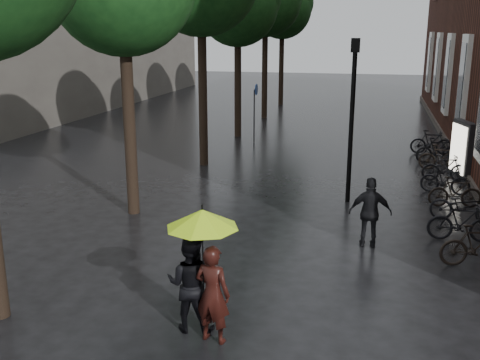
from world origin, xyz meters
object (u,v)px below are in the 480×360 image
(person_burgundy, at_px, (213,294))
(pedestrian_walking, at_px, (370,212))
(parked_bicycles, at_px, (448,179))
(lamp_post, at_px, (352,105))
(person_black, at_px, (190,283))
(ad_lightbox, at_px, (462,150))

(person_burgundy, xyz_separation_m, pedestrian_walking, (2.41, 4.86, 0.01))
(parked_bicycles, relative_size, lamp_post, 2.59)
(person_black, bearing_deg, ad_lightbox, -118.53)
(person_burgundy, xyz_separation_m, parked_bicycles, (4.72, 10.00, -0.36))
(ad_lightbox, relative_size, lamp_post, 0.42)
(person_burgundy, bearing_deg, ad_lightbox, -102.65)
(person_black, height_order, parked_bicycles, person_black)
(lamp_post, bearing_deg, person_black, -105.21)
(pedestrian_walking, distance_m, parked_bicycles, 5.65)
(pedestrian_walking, distance_m, ad_lightbox, 7.66)
(person_black, bearing_deg, person_burgundy, 148.42)
(person_black, bearing_deg, parked_bicycles, -120.20)
(parked_bicycles, bearing_deg, person_burgundy, -115.30)
(pedestrian_walking, bearing_deg, lamp_post, -83.10)
(pedestrian_walking, bearing_deg, parked_bicycles, -118.33)
(lamp_post, bearing_deg, parked_bicycles, 28.87)
(pedestrian_walking, bearing_deg, person_black, 53.88)
(person_black, height_order, pedestrian_walking, person_black)
(ad_lightbox, xyz_separation_m, lamp_post, (-3.60, -3.59, 1.88))
(ad_lightbox, bearing_deg, lamp_post, -151.43)
(person_black, height_order, lamp_post, lamp_post)
(person_black, bearing_deg, pedestrian_walking, -124.17)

